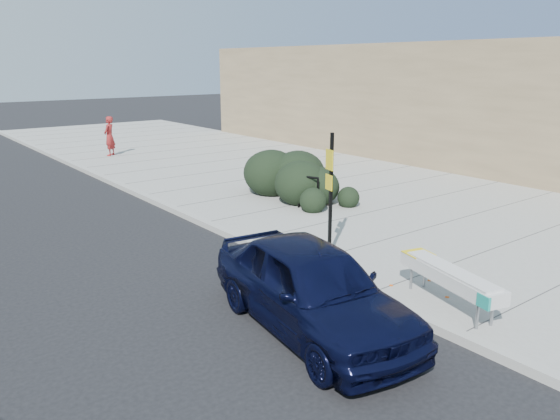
{
  "coord_description": "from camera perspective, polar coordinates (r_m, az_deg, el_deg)",
  "views": [
    {
      "loc": [
        -7.14,
        -8.47,
        4.35
      ],
      "look_at": [
        0.41,
        1.3,
        1.0
      ],
      "focal_mm": 35.0,
      "sensor_mm": 36.0,
      "label": 1
    }
  ],
  "objects": [
    {
      "name": "sign_post",
      "position": [
        11.97,
        5.27,
        2.35
      ],
      "size": [
        0.14,
        0.31,
        2.75
      ],
      "rotation": [
        0.0,
        0.0,
        -0.27
      ],
      "color": "black",
      "rests_on": "sidewalk_near"
    },
    {
      "name": "ground",
      "position": [
        11.9,
        2.26,
        -6.27
      ],
      "size": [
        120.0,
        120.0,
        0.0
      ],
      "primitive_type": "plane",
      "color": "black",
      "rests_on": "ground"
    },
    {
      "name": "bike_rack",
      "position": [
        16.06,
        2.96,
        2.18
      ],
      "size": [
        0.32,
        0.62,
        0.99
      ],
      "rotation": [
        0.0,
        0.0,
        0.43
      ],
      "color": "black",
      "rests_on": "sidewalk_near"
    },
    {
      "name": "bench",
      "position": [
        10.11,
        17.34,
        -6.67
      ],
      "size": [
        1.06,
        2.36,
        0.7
      ],
      "rotation": [
        0.0,
        0.0,
        -0.26
      ],
      "color": "gray",
      "rests_on": "sidewalk_near"
    },
    {
      "name": "pedestrian",
      "position": [
        26.64,
        -17.4,
        7.38
      ],
      "size": [
        0.78,
        0.77,
        1.81
      ],
      "primitive_type": "imported",
      "rotation": [
        0.0,
        0.0,
        3.89
      ],
      "color": "maroon",
      "rests_on": "sidewalk_near"
    },
    {
      "name": "hedge",
      "position": [
        17.78,
        1.9,
        4.25
      ],
      "size": [
        2.39,
        4.53,
        1.67
      ],
      "primitive_type": "ellipsoid",
      "rotation": [
        0.0,
        0.0,
        -0.04
      ],
      "color": "black",
      "rests_on": "sidewalk_near"
    },
    {
      "name": "sidewalk_near",
      "position": [
        19.02,
        5.54,
        2.12
      ],
      "size": [
        11.2,
        50.0,
        0.15
      ],
      "primitive_type": "cube",
      "color": "gray",
      "rests_on": "ground"
    },
    {
      "name": "curb_near",
      "position": [
        15.83,
        -9.43,
        -0.66
      ],
      "size": [
        0.22,
        50.0,
        0.17
      ],
      "primitive_type": "cube",
      "color": "#9E9E99",
      "rests_on": "ground"
    },
    {
      "name": "sedan_navy",
      "position": [
        9.1,
        3.34,
        -8.03
      ],
      "size": [
        2.4,
        4.69,
        1.53
      ],
      "primitive_type": "imported",
      "rotation": [
        0.0,
        0.0,
        -0.14
      ],
      "color": "black",
      "rests_on": "ground"
    },
    {
      "name": "building_near",
      "position": [
        24.11,
        24.11,
        9.84
      ],
      "size": [
        6.0,
        36.0,
        5.0
      ],
      "primitive_type": "cube",
      "color": "brown",
      "rests_on": "sidewalk_near"
    }
  ]
}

